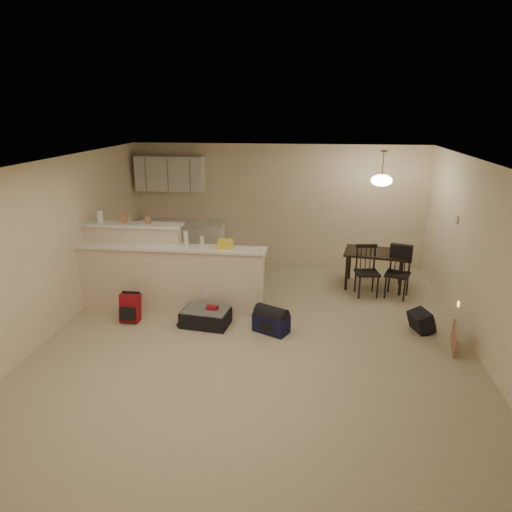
% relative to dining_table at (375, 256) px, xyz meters
% --- Properties ---
extents(room, '(7.00, 7.02, 2.50)m').
position_rel_dining_table_xyz_m(room, '(-1.89, -2.35, 0.65)').
color(room, '#BCB091').
rests_on(room, ground).
extents(breakfast_bar, '(3.08, 0.58, 1.39)m').
position_rel_dining_table_xyz_m(breakfast_bar, '(-3.65, -1.37, 0.01)').
color(breakfast_bar, beige).
rests_on(breakfast_bar, ground).
extents(upper_cabinets, '(1.40, 0.34, 0.70)m').
position_rel_dining_table_xyz_m(upper_cabinets, '(-4.09, 0.97, 1.30)').
color(upper_cabinets, white).
rests_on(upper_cabinets, room).
extents(kitchen_counter, '(1.80, 0.60, 0.90)m').
position_rel_dining_table_xyz_m(kitchen_counter, '(-3.89, 0.84, -0.15)').
color(kitchen_counter, white).
rests_on(kitchen_counter, ground).
extents(thermostat, '(0.02, 0.12, 0.12)m').
position_rel_dining_table_xyz_m(thermostat, '(1.09, -0.80, 0.90)').
color(thermostat, beige).
rests_on(thermostat, room).
extents(jar, '(0.10, 0.10, 0.20)m').
position_rel_dining_table_xyz_m(jar, '(-4.62, -1.23, 0.89)').
color(jar, silver).
rests_on(jar, breakfast_bar).
extents(cereal_box, '(0.10, 0.07, 0.16)m').
position_rel_dining_table_xyz_m(cereal_box, '(-4.21, -1.23, 0.87)').
color(cereal_box, '#A67455').
rests_on(cereal_box, breakfast_bar).
extents(small_box, '(0.08, 0.06, 0.12)m').
position_rel_dining_table_xyz_m(small_box, '(-3.80, -1.23, 0.85)').
color(small_box, '#A67455').
rests_on(small_box, breakfast_bar).
extents(bottle_a, '(0.07, 0.07, 0.26)m').
position_rel_dining_table_xyz_m(bottle_a, '(-3.12, -1.45, 0.62)').
color(bottle_a, silver).
rests_on(bottle_a, breakfast_bar).
extents(bottle_b, '(0.06, 0.06, 0.18)m').
position_rel_dining_table_xyz_m(bottle_b, '(-2.87, -1.45, 0.58)').
color(bottle_b, silver).
rests_on(bottle_b, breakfast_bar).
extents(bag_lump, '(0.22, 0.18, 0.14)m').
position_rel_dining_table_xyz_m(bag_lump, '(-2.50, -1.45, 0.56)').
color(bag_lump, '#A67455').
rests_on(bag_lump, breakfast_bar).
extents(dining_table, '(1.19, 0.90, 0.68)m').
position_rel_dining_table_xyz_m(dining_table, '(0.00, 0.00, 0.00)').
color(dining_table, black).
rests_on(dining_table, ground).
extents(pendant_lamp, '(0.36, 0.36, 0.62)m').
position_rel_dining_table_xyz_m(pendant_lamp, '(-0.00, -0.00, 1.39)').
color(pendant_lamp, brown).
rests_on(pendant_lamp, room).
extents(dining_chair_near, '(0.45, 0.43, 0.90)m').
position_rel_dining_table_xyz_m(dining_chair_near, '(-0.18, -0.43, -0.15)').
color(dining_chair_near, black).
rests_on(dining_chair_near, ground).
extents(dining_chair_far, '(0.50, 0.49, 0.90)m').
position_rel_dining_table_xyz_m(dining_chair_far, '(0.34, -0.45, -0.15)').
color(dining_chair_far, black).
rests_on(dining_chair_far, ground).
extents(suitcase, '(0.76, 0.54, 0.24)m').
position_rel_dining_table_xyz_m(suitcase, '(-2.73, -1.94, -0.48)').
color(suitcase, black).
rests_on(suitcase, ground).
extents(red_backpack, '(0.30, 0.19, 0.44)m').
position_rel_dining_table_xyz_m(red_backpack, '(-3.93, -1.94, -0.38)').
color(red_backpack, maroon).
rests_on(red_backpack, ground).
extents(navy_duffel, '(0.58, 0.48, 0.28)m').
position_rel_dining_table_xyz_m(navy_duffel, '(-1.72, -2.04, -0.46)').
color(navy_duffel, '#111337').
rests_on(navy_duffel, ground).
extents(black_daypack, '(0.34, 0.41, 0.31)m').
position_rel_dining_table_xyz_m(black_daypack, '(0.50, -1.74, -0.45)').
color(black_daypack, black).
rests_on(black_daypack, ground).
extents(cardboard_sheet, '(0.11, 0.47, 0.36)m').
position_rel_dining_table_xyz_m(cardboard_sheet, '(0.80, -2.31, -0.42)').
color(cardboard_sheet, '#A67455').
rests_on(cardboard_sheet, ground).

